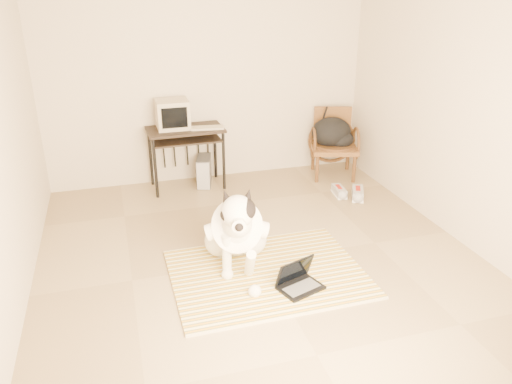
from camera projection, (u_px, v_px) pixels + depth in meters
name	position (u px, v px, depth m)	size (l,w,h in m)	color
floor	(261.00, 261.00, 4.62)	(4.50, 4.50, 0.00)	#97815C
wall_back	(208.00, 73.00, 6.07)	(4.50, 4.50, 0.00)	beige
wall_front	(418.00, 250.00, 2.11)	(4.50, 4.50, 0.00)	beige
wall_right	(469.00, 103.00, 4.61)	(4.50, 4.50, 0.00)	beige
rug	(267.00, 274.00, 4.40)	(1.67, 1.28, 0.02)	gold
dog	(237.00, 230.00, 4.42)	(0.60, 1.22, 0.88)	white
laptop	(298.00, 281.00, 4.17)	(0.42, 0.36, 0.25)	black
computer_desk	(186.00, 137.00, 5.99)	(0.92, 0.53, 0.75)	black
crt_monitor	(172.00, 114.00, 5.91)	(0.38, 0.37, 0.34)	#B3A58C
desk_keyboard	(207.00, 128.00, 5.94)	(0.39, 0.14, 0.03)	#B3A58C
pc_tower	(204.00, 171.00, 6.26)	(0.25, 0.42, 0.36)	#4F4F52
rattan_chair	(334.00, 143.00, 6.49)	(0.70, 0.69, 0.86)	brown
backpack	(333.00, 133.00, 6.41)	(0.52, 0.44, 0.38)	black
sneaker_left	(339.00, 192.00, 6.00)	(0.15, 0.30, 0.10)	white
sneaker_right	(358.00, 194.00, 5.93)	(0.26, 0.35, 0.11)	white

